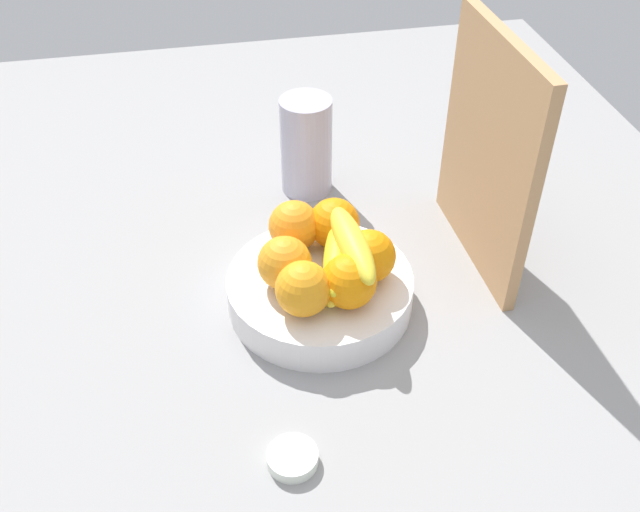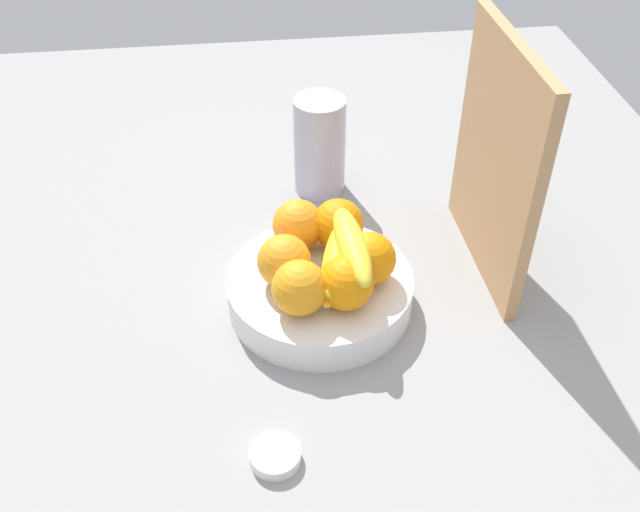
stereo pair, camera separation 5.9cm
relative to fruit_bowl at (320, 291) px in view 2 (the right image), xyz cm
name	(u,v)px [view 2 (the right image)]	position (x,y,z in cm)	size (l,w,h in cm)	color
ground_plane	(329,297)	(-2.85, 1.75, -4.08)	(180.00, 140.00, 3.00)	gray
fruit_bowl	(320,291)	(0.00, 0.00, 0.00)	(26.81, 26.81, 5.16)	white
orange_front_left	(284,261)	(0.27, -5.05, 6.38)	(7.59, 7.59, 7.59)	orange
orange_front_right	(300,288)	(5.91, -3.46, 6.38)	(7.59, 7.59, 7.59)	orange
orange_center	(346,283)	(5.67, 2.84, 6.38)	(7.59, 7.59, 7.59)	orange
orange_back_left	(369,259)	(1.14, 6.74, 6.38)	(7.59, 7.59, 7.59)	orange
orange_back_right	(338,224)	(-7.14, 3.56, 6.38)	(7.59, 7.59, 7.59)	orange
orange_top_stack	(298,225)	(-7.70, -2.34, 6.38)	(7.59, 7.59, 7.59)	orange
banana_bunch	(346,256)	(0.72, 3.58, 6.78)	(18.02, 12.17, 8.40)	yellow
cutting_board	(497,162)	(-7.10, 26.17, 15.42)	(28.00, 1.80, 36.00)	tan
thermos_tumbler	(320,145)	(-29.57, 3.50, 6.08)	(8.85, 8.85, 17.32)	#B3AFC5
jar_lid	(275,456)	(25.93, -8.49, -1.77)	(6.16, 6.16, 1.63)	white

